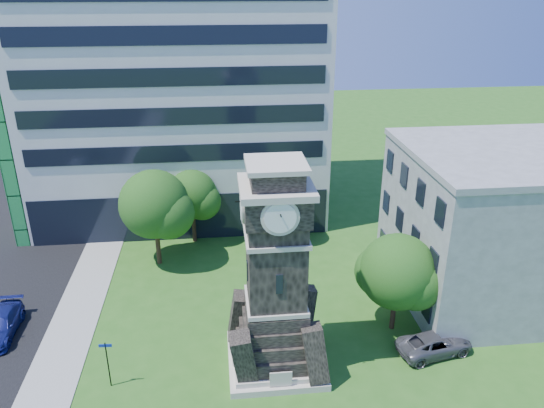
{
  "coord_description": "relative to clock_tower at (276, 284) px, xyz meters",
  "views": [
    {
      "loc": [
        0.12,
        -22.4,
        20.54
      ],
      "look_at": [
        3.38,
        7.33,
        7.68
      ],
      "focal_mm": 35.0,
      "sensor_mm": 36.0,
      "label": 1
    }
  ],
  "objects": [
    {
      "name": "ground",
      "position": [
        -3.0,
        -2.0,
        -5.28
      ],
      "size": [
        160.0,
        160.0,
        0.0
      ],
      "primitive_type": "plane",
      "color": "#285B1A",
      "rests_on": "ground"
    },
    {
      "name": "sidewalk",
      "position": [
        -12.5,
        3.0,
        -5.25
      ],
      "size": [
        3.0,
        70.0,
        0.06
      ],
      "primitive_type": "cube",
      "color": "gray",
      "rests_on": "ground"
    },
    {
      "name": "clock_tower",
      "position": [
        0.0,
        0.0,
        0.0
      ],
      "size": [
        5.4,
        5.4,
        12.22
      ],
      "color": "beige",
      "rests_on": "ground"
    },
    {
      "name": "office_tall",
      "position": [
        -6.2,
        23.84,
        8.94
      ],
      "size": [
        26.2,
        15.11,
        28.6
      ],
      "color": "silver",
      "rests_on": "ground"
    },
    {
      "name": "office_low",
      "position": [
        16.97,
        6.0,
        -0.07
      ],
      "size": [
        15.2,
        12.2,
        10.4
      ],
      "color": "#A0A2A5",
      "rests_on": "ground"
    },
    {
      "name": "car_street_north",
      "position": [
        -16.68,
        4.44,
        -4.59
      ],
      "size": [
        2.04,
        4.83,
        1.39
      ],
      "primitive_type": "imported",
      "rotation": [
        0.0,
        0.0,
        0.02
      ],
      "color": "navy",
      "rests_on": "ground"
    },
    {
      "name": "car_east_lot",
      "position": [
        9.43,
        -0.15,
        -4.65
      ],
      "size": [
        4.88,
        3.02,
        1.26
      ],
      "primitive_type": "imported",
      "rotation": [
        0.0,
        0.0,
        1.79
      ],
      "color": "#535358",
      "rests_on": "ground"
    },
    {
      "name": "street_sign",
      "position": [
        -9.15,
        -0.92,
        -3.5
      ],
      "size": [
        0.68,
        0.07,
        2.85
      ],
      "rotation": [
        0.0,
        0.0,
        -0.05
      ],
      "color": "black",
      "rests_on": "ground"
    },
    {
      "name": "tree_nw",
      "position": [
        -7.59,
        12.46,
        -0.48
      ],
      "size": [
        5.7,
        5.19,
        7.6
      ],
      "rotation": [
        0.0,
        0.0,
        0.39
      ],
      "color": "#332114",
      "rests_on": "ground"
    },
    {
      "name": "tree_nc",
      "position": [
        -4.96,
        15.94,
        -1.21
      ],
      "size": [
        4.49,
        4.08,
        6.28
      ],
      "rotation": [
        0.0,
        0.0,
        -0.0
      ],
      "color": "#332114",
      "rests_on": "ground"
    },
    {
      "name": "tree_ne",
      "position": [
        2.39,
        15.39,
        -1.84
      ],
      "size": [
        4.48,
        4.07,
        5.62
      ],
      "rotation": [
        0.0,
        0.0,
        0.01
      ],
      "color": "#332114",
      "rests_on": "ground"
    },
    {
      "name": "tree_east",
      "position": [
        7.78,
        2.45,
        -1.34
      ],
      "size": [
        5.16,
        4.69,
        6.45
      ],
      "rotation": [
        0.0,
        0.0,
        -0.31
      ],
      "color": "#332114",
      "rests_on": "ground"
    }
  ]
}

